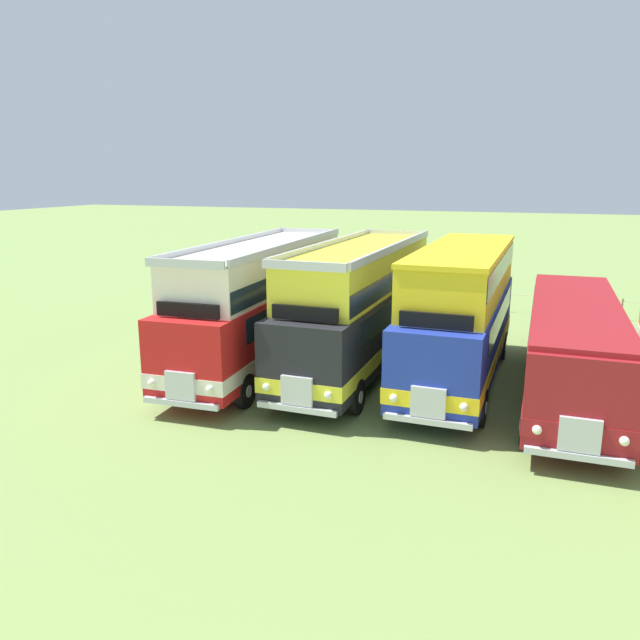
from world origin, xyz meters
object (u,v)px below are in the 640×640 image
(bus_first_in_row, at_px, (263,300))
(bus_second_in_row, at_px, (361,304))
(bus_third_in_row, at_px, (461,309))
(bus_fourth_in_row, at_px, (573,342))

(bus_first_in_row, height_order, bus_second_in_row, same)
(bus_second_in_row, relative_size, bus_third_in_row, 1.10)
(bus_third_in_row, bearing_deg, bus_fourth_in_row, -6.06)
(bus_fourth_in_row, bearing_deg, bus_second_in_row, 175.44)
(bus_first_in_row, xyz_separation_m, bus_third_in_row, (6.92, 0.38, 0.11))
(bus_fourth_in_row, bearing_deg, bus_first_in_row, -179.93)
(bus_fourth_in_row, bearing_deg, bus_third_in_row, 173.94)
(bus_third_in_row, height_order, bus_fourth_in_row, bus_third_in_row)
(bus_first_in_row, xyz_separation_m, bus_fourth_in_row, (10.38, 0.01, -0.61))
(bus_first_in_row, distance_m, bus_third_in_row, 6.93)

